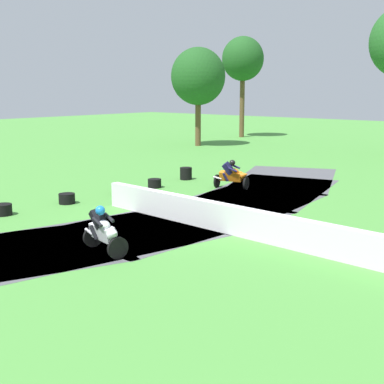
% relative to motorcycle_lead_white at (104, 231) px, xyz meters
% --- Properties ---
extents(ground_plane, '(120.00, 120.00, 0.00)m').
position_rel_motorcycle_lead_white_xyz_m(ground_plane, '(-0.84, 4.05, -0.65)').
color(ground_plane, '#4C933D').
extents(track_asphalt, '(9.58, 28.61, 0.01)m').
position_rel_motorcycle_lead_white_xyz_m(track_asphalt, '(-1.94, 4.13, -0.65)').
color(track_asphalt, '#515156').
rests_on(track_asphalt, ground).
extents(safety_barrier, '(17.19, 1.52, 0.90)m').
position_rel_motorcycle_lead_white_xyz_m(safety_barrier, '(4.22, 3.69, -0.20)').
color(safety_barrier, white).
rests_on(safety_barrier, ground).
extents(motorcycle_lead_white, '(1.71, 1.00, 1.43)m').
position_rel_motorcycle_lead_white_xyz_m(motorcycle_lead_white, '(0.00, 0.00, 0.00)').
color(motorcycle_lead_white, black).
rests_on(motorcycle_lead_white, ground).
extents(motorcycle_chase_orange, '(1.72, 1.09, 1.43)m').
position_rel_motorcycle_lead_white_xyz_m(motorcycle_chase_orange, '(-2.91, 9.96, -0.01)').
color(motorcycle_chase_orange, black).
rests_on(motorcycle_chase_orange, ground).
extents(tire_stack_mid_a, '(0.63, 0.63, 0.40)m').
position_rel_motorcycle_lead_white_xyz_m(tire_stack_mid_a, '(-6.20, 0.66, -0.45)').
color(tire_stack_mid_a, black).
rests_on(tire_stack_mid_a, ground).
extents(tire_stack_mid_b, '(0.63, 0.63, 0.40)m').
position_rel_motorcycle_lead_white_xyz_m(tire_stack_mid_b, '(-6.05, 3.31, -0.45)').
color(tire_stack_mid_b, black).
rests_on(tire_stack_mid_b, ground).
extents(tire_stack_far, '(0.66, 0.66, 0.40)m').
position_rel_motorcycle_lead_white_xyz_m(tire_stack_far, '(-5.78, 5.90, -0.45)').
color(tire_stack_far, black).
rests_on(tire_stack_far, ground).
extents(tire_stack_extra_a, '(0.61, 0.61, 0.40)m').
position_rel_motorcycle_lead_white_xyz_m(tire_stack_extra_a, '(-5.80, 7.97, -0.45)').
color(tire_stack_extra_a, black).
rests_on(tire_stack_extra_a, ground).
extents(tire_stack_extra_b, '(0.59, 0.59, 0.60)m').
position_rel_motorcycle_lead_white_xyz_m(tire_stack_extra_b, '(-6.15, 10.56, -0.35)').
color(tire_stack_extra_b, black).
rests_on(tire_stack_extra_b, ground).
extents(tree_far_right, '(3.76, 3.76, 9.03)m').
position_rel_motorcycle_lead_white_xyz_m(tree_far_right, '(-17.44, 31.55, 6.32)').
color(tree_far_right, brown).
rests_on(tree_far_right, ground).
extents(tree_mid_rise, '(4.17, 4.17, 7.53)m').
position_rel_motorcycle_lead_white_xyz_m(tree_mid_rise, '(-15.71, 23.11, 4.65)').
color(tree_mid_rise, brown).
rests_on(tree_mid_rise, ground).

